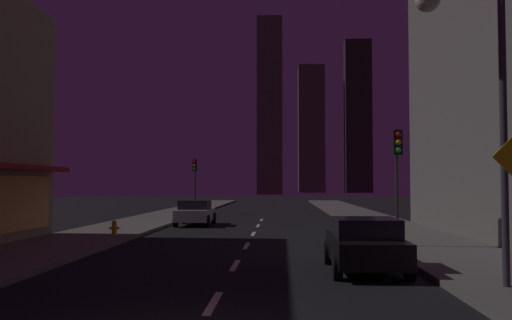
# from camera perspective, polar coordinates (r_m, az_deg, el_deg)

# --- Properties ---
(ground_plane) EXTENTS (78.00, 136.00, 0.10)m
(ground_plane) POSITION_cam_1_polar(r_m,az_deg,el_deg) (40.14, 0.69, -5.90)
(ground_plane) COLOR black
(sidewalk_right) EXTENTS (4.00, 76.00, 0.15)m
(sidewalk_right) POSITION_cam_1_polar(r_m,az_deg,el_deg) (40.51, 10.69, -5.65)
(sidewalk_right) COLOR #605E59
(sidewalk_right) RESTS_ON ground
(sidewalk_left) EXTENTS (4.00, 76.00, 0.15)m
(sidewalk_left) POSITION_cam_1_polar(r_m,az_deg,el_deg) (40.97, -9.19, -5.62)
(sidewalk_left) COLOR #605E59
(sidewalk_left) RESTS_ON ground
(lane_marking_center) EXTENTS (0.16, 33.40, 0.01)m
(lane_marking_center) POSITION_cam_1_polar(r_m,az_deg,el_deg) (21.82, -0.97, -8.64)
(lane_marking_center) COLOR silver
(lane_marking_center) RESTS_ON ground
(skyscraper_distant_tall) EXTENTS (5.91, 7.98, 41.38)m
(skyscraper_distant_tall) POSITION_cam_1_polar(r_m,az_deg,el_deg) (133.96, 1.41, 5.40)
(skyscraper_distant_tall) COLOR brown
(skyscraper_distant_tall) RESTS_ON ground
(skyscraper_distant_mid) EXTENTS (7.41, 8.96, 36.18)m
(skyscraper_distant_mid) POSITION_cam_1_polar(r_m,az_deg,el_deg) (163.51, 5.59, 3.07)
(skyscraper_distant_mid) COLOR brown
(skyscraper_distant_mid) RESTS_ON ground
(skyscraper_distant_short) EXTENTS (7.31, 5.06, 42.61)m
(skyscraper_distant_short) POSITION_cam_1_polar(r_m,az_deg,el_deg) (160.58, 10.25, 4.35)
(skyscraper_distant_short) COLOR #312E24
(skyscraper_distant_short) RESTS_ON ground
(skyscraper_distant_slender) EXTENTS (8.79, 5.45, 64.39)m
(skyscraper_distant_slender) POSITION_cam_1_polar(r_m,az_deg,el_deg) (134.44, 19.55, 10.50)
(skyscraper_distant_slender) COLOR brown
(skyscraper_distant_slender) RESTS_ON ground
(car_parked_near) EXTENTS (1.98, 4.24, 1.45)m
(car_parked_near) POSITION_cam_1_polar(r_m,az_deg,el_deg) (15.66, 10.95, -8.33)
(car_parked_near) COLOR black
(car_parked_near) RESTS_ON ground
(car_parked_far) EXTENTS (1.98, 4.24, 1.45)m
(car_parked_far) POSITION_cam_1_polar(r_m,az_deg,el_deg) (32.62, -6.14, -5.29)
(car_parked_far) COLOR silver
(car_parked_far) RESTS_ON ground
(fire_hydrant_far_left) EXTENTS (0.42, 0.30, 0.65)m
(fire_hydrant_far_left) POSITION_cam_1_polar(r_m,az_deg,el_deg) (25.38, -14.10, -6.68)
(fire_hydrant_far_left) COLOR gold
(fire_hydrant_far_left) RESTS_ON sidewalk_left
(traffic_light_near_right) EXTENTS (0.32, 0.48, 4.20)m
(traffic_light_near_right) POSITION_cam_1_polar(r_m,az_deg,el_deg) (20.86, 14.07, -0.09)
(traffic_light_near_right) COLOR #2D2D2D
(traffic_light_near_right) RESTS_ON sidewalk_right
(traffic_light_far_left) EXTENTS (0.32, 0.48, 4.20)m
(traffic_light_far_left) POSITION_cam_1_polar(r_m,az_deg,el_deg) (44.73, -6.19, -1.38)
(traffic_light_far_left) COLOR #2D2D2D
(traffic_light_far_left) RESTS_ON sidewalk_left
(street_lamp_right) EXTENTS (1.96, 0.56, 6.58)m
(street_lamp_right) POSITION_cam_1_polar(r_m,az_deg,el_deg) (13.41, 20.28, 9.35)
(street_lamp_right) COLOR #38383D
(street_lamp_right) RESTS_ON sidewalk_right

